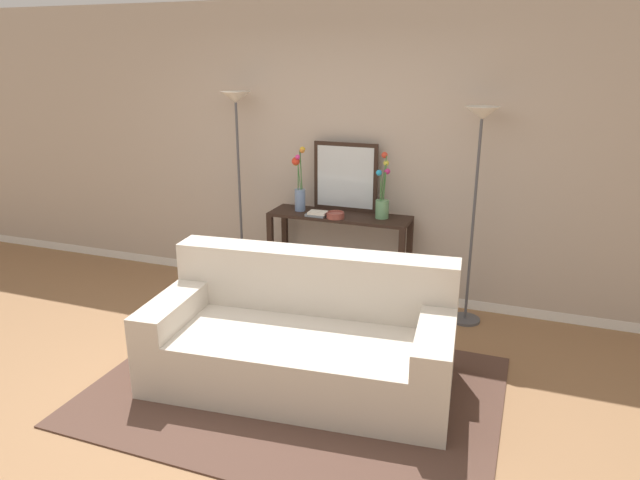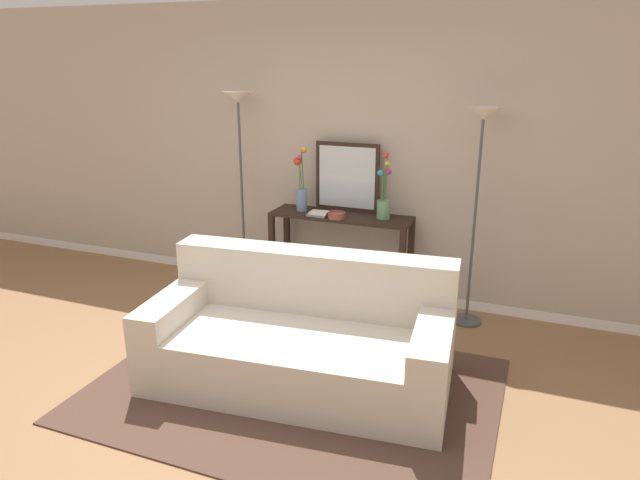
{
  "view_description": "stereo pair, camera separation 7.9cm",
  "coord_description": "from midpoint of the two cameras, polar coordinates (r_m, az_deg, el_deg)",
  "views": [
    {
      "loc": [
        1.78,
        -2.85,
        2.24
      ],
      "look_at": [
        0.26,
        1.22,
        0.84
      ],
      "focal_mm": 32.48,
      "sensor_mm": 36.0,
      "label": 1
    },
    {
      "loc": [
        1.86,
        -2.82,
        2.24
      ],
      "look_at": [
        0.26,
        1.22,
        0.84
      ],
      "focal_mm": 32.48,
      "sensor_mm": 36.0,
      "label": 2
    }
  ],
  "objects": [
    {
      "name": "vase_short_flowers",
      "position": [
        5.12,
        6.75,
        3.89
      ],
      "size": [
        0.12,
        0.12,
        0.58
      ],
      "color": "#669E6B",
      "rests_on": "console_table"
    },
    {
      "name": "couch",
      "position": [
        4.17,
        -1.3,
        -9.88
      ],
      "size": [
        2.18,
        1.19,
        0.88
      ],
      "color": "beige",
      "rests_on": "ground"
    },
    {
      "name": "floor_lamp_left",
      "position": [
        5.52,
        -7.52,
        10.06
      ],
      "size": [
        0.28,
        0.28,
        1.92
      ],
      "color": "#4C4C51",
      "rests_on": "ground"
    },
    {
      "name": "ground_plane",
      "position": [
        4.06,
        -9.58,
        -16.19
      ],
      "size": [
        16.0,
        16.0,
        0.02
      ],
      "primitive_type": "cube",
      "color": "#936B47"
    },
    {
      "name": "area_rug",
      "position": [
        4.18,
        -2.1,
        -14.51
      ],
      "size": [
        2.76,
        1.94,
        0.01
      ],
      "color": "#51382D",
      "rests_on": "ground"
    },
    {
      "name": "wall_mirror",
      "position": [
        5.32,
        3.11,
        6.2
      ],
      "size": [
        0.6,
        0.02,
        0.63
      ],
      "color": "black",
      "rests_on": "console_table"
    },
    {
      "name": "book_stack",
      "position": [
        5.2,
        0.29,
        2.6
      ],
      "size": [
        0.19,
        0.14,
        0.04
      ],
      "color": "slate",
      "rests_on": "console_table"
    },
    {
      "name": "console_table",
      "position": [
        5.33,
        2.47,
        -0.26
      ],
      "size": [
        1.29,
        0.38,
        0.86
      ],
      "color": "black",
      "rests_on": "ground"
    },
    {
      "name": "vase_tall_flowers",
      "position": [
        5.33,
        -1.47,
        5.35
      ],
      "size": [
        0.13,
        0.11,
        0.6
      ],
      "color": "#6B84AD",
      "rests_on": "console_table"
    },
    {
      "name": "fruit_bowl",
      "position": [
        5.13,
        2.1,
        2.47
      ],
      "size": [
        0.16,
        0.16,
        0.05
      ],
      "color": "brown",
      "rests_on": "console_table"
    },
    {
      "name": "book_row_under_console",
      "position": [
        5.62,
        -0.63,
        -5.08
      ],
      "size": [
        0.43,
        0.18,
        0.12
      ],
      "color": "silver",
      "rests_on": "ground"
    },
    {
      "name": "floor_lamp_right",
      "position": [
        4.87,
        15.94,
        7.86
      ],
      "size": [
        0.28,
        0.28,
        1.85
      ],
      "color": "#4C4C51",
      "rests_on": "ground"
    },
    {
      "name": "back_wall",
      "position": [
        5.5,
        1.99,
        8.57
      ],
      "size": [
        12.0,
        0.15,
        2.72
      ],
      "color": "white",
      "rests_on": "ground"
    }
  ]
}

